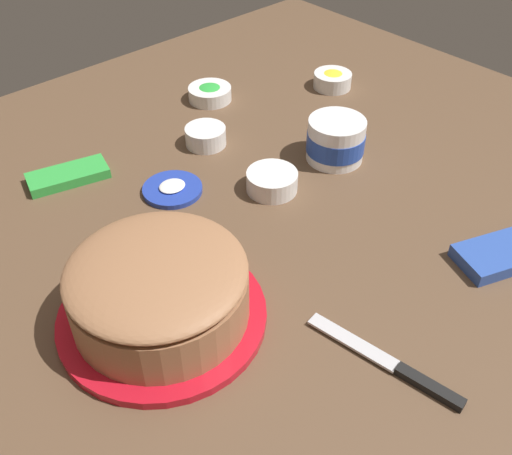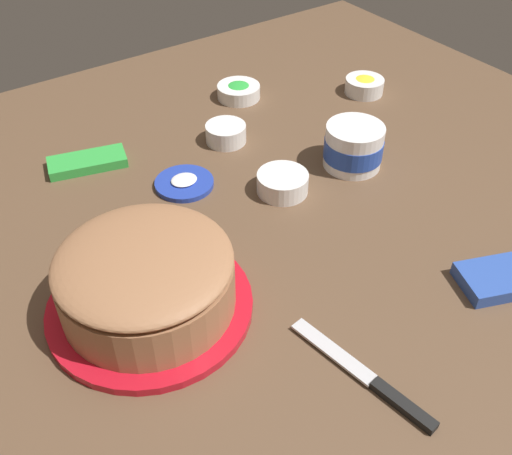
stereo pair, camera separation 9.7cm
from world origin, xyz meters
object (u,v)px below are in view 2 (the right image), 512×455
object	(u,v)px
frosting_tub_lid	(184,183)
sprinkle_bowl_orange	(283,183)
spreading_knife	(373,382)
sprinkle_bowl_blue	(226,133)
frosted_cake	(147,283)
sprinkle_bowl_yellow	(364,85)
candy_box_upper	(87,162)
sprinkle_bowl_green	(239,91)
frosting_tub	(354,146)
candy_box_lower	(508,277)

from	to	relation	value
frosting_tub_lid	sprinkle_bowl_orange	xyz separation A→B (m)	(0.14, -0.12, 0.01)
spreading_knife	sprinkle_bowl_orange	size ratio (longest dim) A/B	2.45
spreading_knife	sprinkle_bowl_blue	distance (m)	0.64
frosted_cake	sprinkle_bowl_yellow	world-z (taller)	frosted_cake
sprinkle_bowl_yellow	sprinkle_bowl_blue	xyz separation A→B (m)	(-0.38, 0.01, 0.00)
sprinkle_bowl_blue	candy_box_upper	distance (m)	0.29
sprinkle_bowl_blue	sprinkle_bowl_orange	xyz separation A→B (m)	(-0.01, -0.21, -0.00)
frosted_cake	frosting_tub_lid	distance (m)	0.31
sprinkle_bowl_green	candy_box_upper	bearing A→B (deg)	-171.08
sprinkle_bowl_yellow	candy_box_upper	size ratio (longest dim) A/B	0.60
spreading_knife	candy_box_upper	size ratio (longest dim) A/B	1.57
frosted_cake	sprinkle_bowl_green	xyz separation A→B (m)	(0.47, 0.47, -0.04)
frosting_tub	sprinkle_bowl_yellow	size ratio (longest dim) A/B	1.28
spreading_knife	candy_box_lower	bearing A→B (deg)	3.39
frosting_tub_lid	candy_box_upper	size ratio (longest dim) A/B	0.75
frosting_tub	sprinkle_bowl_orange	bearing A→B (deg)	177.11
spreading_knife	sprinkle_bowl_blue	size ratio (longest dim) A/B	2.79
frosting_tub_lid	sprinkle_bowl_green	bearing A→B (deg)	39.60
sprinkle_bowl_blue	candy_box_lower	distance (m)	0.62
spreading_knife	candy_box_lower	size ratio (longest dim) A/B	1.53
frosted_cake	sprinkle_bowl_orange	size ratio (longest dim) A/B	3.19
spreading_knife	sprinkle_bowl_yellow	world-z (taller)	sprinkle_bowl_yellow
sprinkle_bowl_green	sprinkle_bowl_blue	bearing A→B (deg)	-131.65
frosted_cake	spreading_knife	xyz separation A→B (m)	(0.18, -0.29, -0.05)
frosted_cake	sprinkle_bowl_blue	distance (m)	0.48
sprinkle_bowl_yellow	candy_box_upper	world-z (taller)	sprinkle_bowl_yellow
sprinkle_bowl_yellow	sprinkle_bowl_green	size ratio (longest dim) A/B	0.91
frosting_tub	sprinkle_bowl_yellow	distance (m)	0.31
frosting_tub_lid	sprinkle_bowl_orange	bearing A→B (deg)	-40.55
sprinkle_bowl_yellow	candy_box_upper	distance (m)	0.66
frosting_tub_lid	sprinkle_bowl_orange	world-z (taller)	sprinkle_bowl_orange
frosting_tub	candy_box_upper	distance (m)	0.53
frosting_tub	frosted_cake	bearing A→B (deg)	-167.43
frosting_tub	sprinkle_bowl_blue	world-z (taller)	frosting_tub
sprinkle_bowl_green	candy_box_lower	world-z (taller)	sprinkle_bowl_green
sprinkle_bowl_yellow	sprinkle_bowl_orange	bearing A→B (deg)	-152.94
candy_box_upper	sprinkle_bowl_green	bearing A→B (deg)	23.84
frosting_tub_lid	sprinkle_bowl_yellow	xyz separation A→B (m)	(0.53, 0.08, 0.01)
frosted_cake	sprinkle_bowl_orange	xyz separation A→B (m)	(0.34, 0.12, -0.04)
sprinkle_bowl_orange	candy_box_upper	bearing A→B (deg)	132.92
spreading_knife	sprinkle_bowl_blue	world-z (taller)	sprinkle_bowl_blue
frosting_tub	candy_box_lower	bearing A→B (deg)	-92.69
frosting_tub	candy_box_lower	xyz separation A→B (m)	(-0.02, -0.38, -0.03)
sprinkle_bowl_yellow	sprinkle_bowl_orange	xyz separation A→B (m)	(-0.39, -0.20, -0.00)
frosting_tub	sprinkle_bowl_yellow	world-z (taller)	frosting_tub
frosting_tub	frosting_tub_lid	distance (m)	0.34
spreading_knife	sprinkle_bowl_green	distance (m)	0.81
frosting_tub	frosting_tub_lid	size ratio (longest dim) A/B	1.03
frosting_tub_lid	sprinkle_bowl_blue	world-z (taller)	sprinkle_bowl_blue
frosting_tub	frosting_tub_lid	world-z (taller)	frosting_tub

